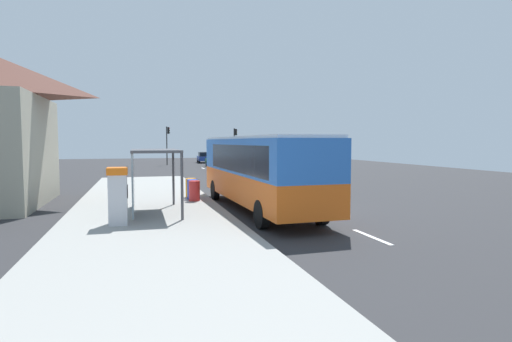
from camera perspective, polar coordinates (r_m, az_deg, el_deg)
ground_plane at (r=32.24m, az=-3.69°, el=-1.32°), size 56.00×92.00×0.04m
sidewalk_platform at (r=19.60m, az=-14.70°, el=-4.59°), size 6.20×30.00×0.18m
lane_stripe_seg_0 at (r=13.69m, az=15.53°, el=-8.68°), size 0.16×2.20×0.01m
lane_stripe_seg_1 at (r=18.06m, az=7.22°, el=-5.49°), size 0.16×2.20×0.01m
lane_stripe_seg_2 at (r=22.69m, az=2.27°, el=-3.51°), size 0.16×2.20×0.01m
lane_stripe_seg_3 at (r=27.46m, az=-0.98°, el=-2.20°), size 0.16×2.20×0.01m
lane_stripe_seg_4 at (r=32.29m, az=-3.25°, el=-1.27°), size 0.16×2.20×0.01m
lane_stripe_seg_5 at (r=37.17m, az=-4.93°, el=-0.58°), size 0.16×2.20×0.01m
lane_stripe_seg_6 at (r=42.08m, az=-6.22°, el=-0.05°), size 0.16×2.20×0.01m
lane_stripe_seg_7 at (r=47.00m, az=-7.24°, el=0.37°), size 0.16×2.20×0.01m
bus at (r=18.03m, az=0.40°, el=0.40°), size 2.85×11.08×3.21m
white_van at (r=43.06m, az=-3.83°, el=1.84°), size 2.19×5.27×2.30m
sedan_near at (r=59.47m, az=-7.08°, el=1.89°), size 2.05×4.50×1.52m
sedan_far at (r=50.42m, az=-5.48°, el=1.52°), size 2.06×4.50×1.52m
ticket_machine at (r=14.83m, az=-18.37°, el=-3.20°), size 0.66×0.76×1.94m
recycling_bin_red at (r=20.01m, az=-8.43°, el=-2.70°), size 0.52×0.52×0.95m
recycling_bin_blue at (r=20.70m, az=-8.68°, el=-2.48°), size 0.52×0.52×0.95m
recycling_bin_orange at (r=21.39m, az=-8.91°, el=-2.27°), size 0.52×0.52×0.95m
traffic_light_near_side at (r=54.71m, az=-2.90°, el=4.21°), size 0.49×0.28×4.73m
traffic_light_far_side at (r=54.25m, az=-12.01°, el=4.24°), size 0.49×0.28×4.90m
bus_shelter at (r=16.90m, az=-14.69°, el=0.89°), size 1.80×4.00×2.50m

